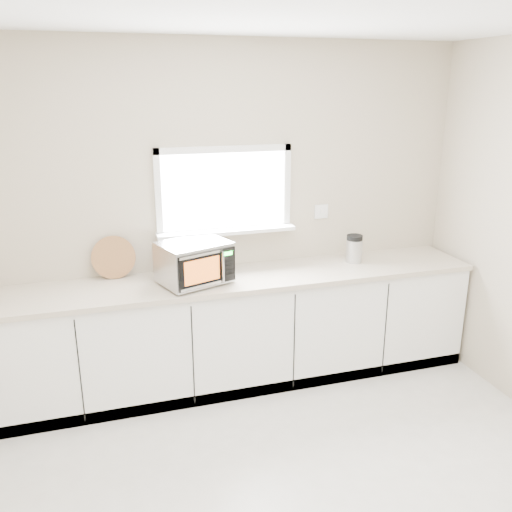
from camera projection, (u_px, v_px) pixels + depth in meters
name	position (u px, v px, depth m)	size (l,w,h in m)	color
back_wall	(224.00, 213.00, 4.38)	(4.00, 0.17, 2.70)	#B9A993
cabinets	(235.00, 332.00, 4.39)	(3.92, 0.60, 0.88)	white
countertop	(234.00, 279.00, 4.24)	(3.92, 0.64, 0.04)	beige
microwave	(195.00, 262.00, 4.05)	(0.59, 0.53, 0.32)	black
knife_block	(200.00, 264.00, 4.11)	(0.16, 0.24, 0.32)	#412317
cutting_board	(113.00, 257.00, 4.16)	(0.33, 0.33, 0.02)	#A57940
coffee_grinder	(354.00, 248.00, 4.55)	(0.15, 0.15, 0.24)	#B9BBC1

